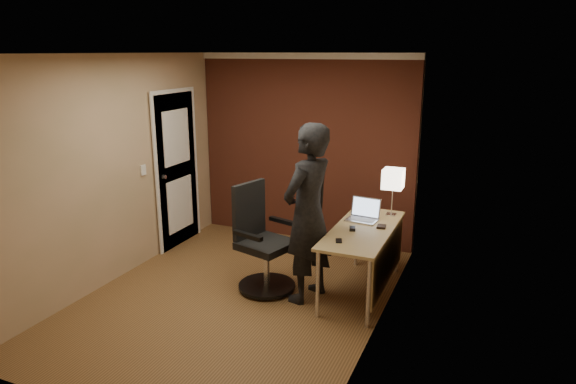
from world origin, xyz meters
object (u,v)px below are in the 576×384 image
Objects in this scene: phone at (339,241)px; wallet at (381,227)px; desk_lamp at (393,179)px; mouse at (352,229)px; desk at (369,241)px; laptop at (364,214)px; person at (308,214)px; office_chair at (261,245)px.

phone is 1.05× the size of wallet.
desk_lamp is 0.81m from mouse.
laptop is at bearing 116.32° from desk.
wallet is 0.06× the size of person.
desk is 1.31× the size of office_chair.
mouse is at bearing -92.42° from laptop.
laptop reaches higher than phone.
person reaches higher than desk_lamp.
wallet is 1.30m from office_chair.
person is at bearing -126.71° from desk_lamp.
laptop is at bearing 67.82° from phone.
mouse is 0.87× the size of phone.
desk is 4.24× the size of laptop.
wallet is 0.82m from person.
desk_lamp reaches higher than office_chair.
desk is 13.04× the size of phone.
desk_lamp is 1.51× the size of laptop.
laptop reaches higher than wallet.
mouse is (-0.27, -0.65, -0.40)m from desk_lamp.
mouse is at bearing -112.07° from desk_lamp.
person reaches higher than wallet.
phone is 0.95m from office_chair.
laptop is (-0.25, -0.27, -0.35)m from desk_lamp.
desk is at bearing 15.91° from office_chair.
desk_lamp reaches higher than laptop.
desk_lamp is at bearing 35.95° from office_chair.
mouse is 1.00m from office_chair.
mouse is 0.05× the size of person.
wallet is (0.26, 0.20, -0.01)m from mouse.
office_chair is (-1.11, -0.32, -0.10)m from desk.
wallet is at bearing 19.17° from office_chair.
wallet is (-0.01, -0.46, -0.41)m from desk_lamp.
laptop is (-0.15, 0.30, 0.19)m from desk.
desk is 0.38m from laptop.
desk is 15.00× the size of mouse.
phone is at bearing -113.07° from desk.
desk_lamp is 0.29× the size of person.
person reaches higher than desk.
mouse is (-0.16, -0.09, 0.14)m from desk.
mouse is at bearing 136.88° from person.
office_chair reaches higher than desk.
phone is 0.44m from person.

